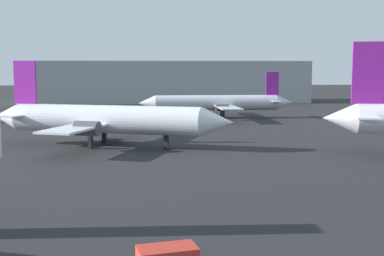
% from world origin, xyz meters
% --- Properties ---
extents(airplane_distant, '(28.33, 19.74, 9.63)m').
position_xyz_m(airplane_distant, '(-3.18, 46.79, 3.10)').
color(airplane_distant, silver).
rests_on(airplane_distant, ground_plane).
extents(airplane_far_right, '(28.14, 22.87, 8.31)m').
position_xyz_m(airplane_far_right, '(13.63, 79.98, 2.77)').
color(airplane_far_right, silver).
rests_on(airplane_far_right, ground_plane).
extents(terminal_building, '(76.46, 22.24, 11.15)m').
position_xyz_m(terminal_building, '(5.09, 130.05, 5.57)').
color(terminal_building, '#999EA3').
rests_on(terminal_building, ground_plane).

